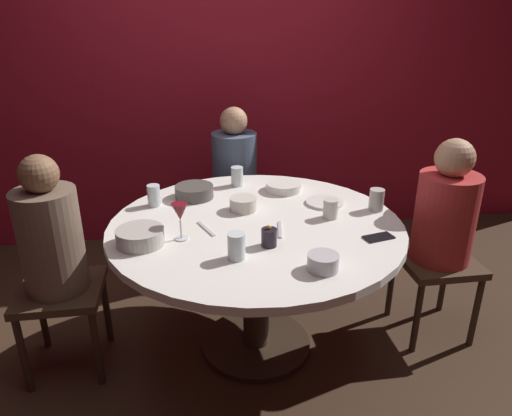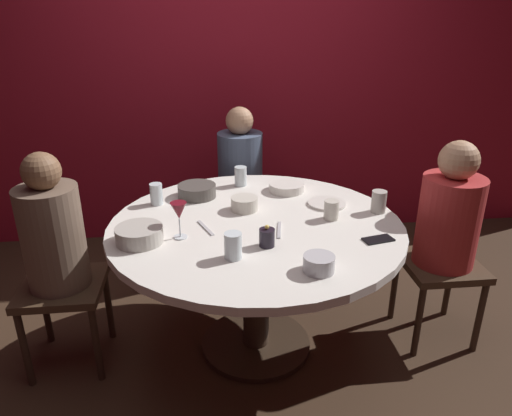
% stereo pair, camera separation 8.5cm
% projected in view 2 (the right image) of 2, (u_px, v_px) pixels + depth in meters
% --- Properties ---
extents(ground_plane, '(8.00, 8.00, 0.00)m').
position_uv_depth(ground_plane, '(256.00, 345.00, 2.67)').
color(ground_plane, '#382619').
extents(back_wall, '(6.00, 0.10, 2.60)m').
position_uv_depth(back_wall, '(233.00, 71.00, 3.58)').
color(back_wall, maroon).
rests_on(back_wall, ground).
extents(dining_table, '(1.47, 1.47, 0.75)m').
position_uv_depth(dining_table, '(256.00, 247.00, 2.43)').
color(dining_table, silver).
rests_on(dining_table, ground).
extents(seated_diner_left, '(0.40, 0.40, 1.15)m').
position_uv_depth(seated_diner_left, '(54.00, 241.00, 2.30)').
color(seated_diner_left, '#3F2D1E').
rests_on(seated_diner_left, ground).
extents(seated_diner_back, '(0.40, 0.40, 1.14)m').
position_uv_depth(seated_diner_back, '(240.00, 170.00, 3.31)').
color(seated_diner_back, '#3F2D1E').
rests_on(seated_diner_back, ground).
extents(seated_diner_right, '(0.40, 0.40, 1.14)m').
position_uv_depth(seated_diner_right, '(448.00, 222.00, 2.50)').
color(seated_diner_right, '#3F2D1E').
rests_on(seated_diner_right, ground).
extents(candle_holder, '(0.07, 0.07, 0.10)m').
position_uv_depth(candle_holder, '(267.00, 237.00, 2.13)').
color(candle_holder, black).
rests_on(candle_holder, dining_table).
extents(wine_glass, '(0.08, 0.08, 0.18)m').
position_uv_depth(wine_glass, '(179.00, 212.00, 2.18)').
color(wine_glass, silver).
rests_on(wine_glass, dining_table).
extents(dinner_plate, '(0.21, 0.21, 0.01)m').
position_uv_depth(dinner_plate, '(327.00, 203.00, 2.59)').
color(dinner_plate, silver).
rests_on(dinner_plate, dining_table).
extents(cell_phone, '(0.15, 0.10, 0.01)m').
position_uv_depth(cell_phone, '(378.00, 239.00, 2.20)').
color(cell_phone, black).
rests_on(cell_phone, dining_table).
extents(bowl_serving_large, '(0.13, 0.13, 0.07)m').
position_uv_depth(bowl_serving_large, '(319.00, 264.00, 1.93)').
color(bowl_serving_large, '#B7B7BC').
rests_on(bowl_serving_large, dining_table).
extents(bowl_salad_center, '(0.21, 0.21, 0.07)m').
position_uv_depth(bowl_salad_center, '(197.00, 191.00, 2.69)').
color(bowl_salad_center, '#4C4742').
rests_on(bowl_salad_center, dining_table).
extents(bowl_small_white, '(0.20, 0.20, 0.05)m').
position_uv_depth(bowl_small_white, '(287.00, 187.00, 2.78)').
color(bowl_small_white, silver).
rests_on(bowl_small_white, dining_table).
extents(bowl_sauce_side, '(0.14, 0.14, 0.07)m').
position_uv_depth(bowl_sauce_side, '(244.00, 204.00, 2.52)').
color(bowl_sauce_side, beige).
rests_on(bowl_sauce_side, dining_table).
extents(bowl_rice_portion, '(0.22, 0.22, 0.07)m').
position_uv_depth(bowl_rice_portion, '(139.00, 235.00, 2.17)').
color(bowl_rice_portion, '#B2ADA3').
rests_on(bowl_rice_portion, dining_table).
extents(cup_near_candle, '(0.08, 0.08, 0.12)m').
position_uv_depth(cup_near_candle, '(379.00, 202.00, 2.48)').
color(cup_near_candle, '#B2ADA3').
rests_on(cup_near_candle, dining_table).
extents(cup_by_left_diner, '(0.07, 0.07, 0.12)m').
position_uv_depth(cup_by_left_diner, '(156.00, 194.00, 2.58)').
color(cup_by_left_diner, silver).
rests_on(cup_by_left_diner, dining_table).
extents(cup_by_right_diner, '(0.08, 0.08, 0.12)m').
position_uv_depth(cup_by_right_diner, '(233.00, 246.00, 2.03)').
color(cup_by_right_diner, silver).
rests_on(cup_by_right_diner, dining_table).
extents(cup_center_front, '(0.07, 0.07, 0.12)m').
position_uv_depth(cup_center_front, '(241.00, 176.00, 2.86)').
color(cup_center_front, silver).
rests_on(cup_center_front, dining_table).
extents(cup_far_edge, '(0.07, 0.07, 0.10)m').
position_uv_depth(cup_far_edge, '(331.00, 210.00, 2.40)').
color(cup_far_edge, beige).
rests_on(cup_far_edge, dining_table).
extents(fork_near_plate, '(0.05, 0.18, 0.01)m').
position_uv_depth(fork_near_plate, '(279.00, 230.00, 2.30)').
color(fork_near_plate, '#B7B7BC').
rests_on(fork_near_plate, dining_table).
extents(knife_near_plate, '(0.08, 0.17, 0.01)m').
position_uv_depth(knife_near_plate, '(206.00, 228.00, 2.32)').
color(knife_near_plate, '#B7B7BC').
rests_on(knife_near_plate, dining_table).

